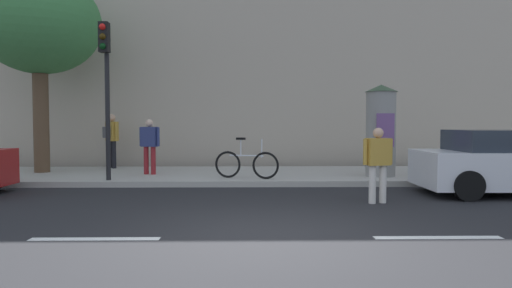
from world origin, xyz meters
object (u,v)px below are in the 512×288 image
pedestrian_in_light_jacket (111,136)px  pedestrian_near_pole (378,159)px  poster_column (381,130)px  bicycle_leaning (246,164)px  street_tree (39,24)px  traffic_light (106,74)px  pedestrian_with_bag (150,142)px

pedestrian_in_light_jacket → pedestrian_near_pole: bearing=-38.9°
poster_column → bicycle_leaning: 3.87m
street_tree → bicycle_leaning: size_ratio=3.49×
poster_column → bicycle_leaning: size_ratio=1.48×
poster_column → street_tree: size_ratio=0.42×
traffic_light → street_tree: bearing=142.0°
street_tree → pedestrian_in_light_jacket: 3.95m
poster_column → traffic_light: bearing=-173.1°
street_tree → pedestrian_in_light_jacket: size_ratio=3.38×
street_tree → pedestrian_with_bag: bearing=-10.4°
poster_column → pedestrian_in_light_jacket: bearing=164.0°
pedestrian_near_pole → bicycle_leaning: 3.95m
pedestrian_with_bag → pedestrian_in_light_jacket: bearing=132.3°
street_tree → pedestrian_near_pole: bearing=-27.2°
street_tree → poster_column: bearing=-6.6°
street_tree → pedestrian_in_light_jacket: bearing=34.9°
traffic_light → pedestrian_in_light_jacket: traffic_light is taller
pedestrian_with_bag → street_tree: bearing=169.6°
traffic_light → pedestrian_near_pole: size_ratio=2.63×
poster_column → bicycle_leaning: (-3.73, -0.50, -0.90)m
traffic_light → pedestrian_with_bag: traffic_light is taller
traffic_light → pedestrian_in_light_jacket: (-0.88, 3.23, -1.64)m
traffic_light → pedestrian_near_pole: (6.24, -2.51, -1.97)m
pedestrian_in_light_jacket → street_tree: bearing=-145.1°
traffic_light → pedestrian_in_light_jacket: size_ratio=2.26×
traffic_light → poster_column: size_ratio=1.58×
pedestrian_near_pole → traffic_light: bearing=158.0°
traffic_light → bicycle_leaning: (3.57, 0.38, -2.32)m
traffic_light → street_tree: (-2.60, 2.03, 1.71)m
pedestrian_in_light_jacket → bicycle_leaning: (4.45, -2.85, -0.68)m
pedestrian_with_bag → bicycle_leaning: bearing=-20.2°
traffic_light → pedestrian_with_bag: size_ratio=2.53×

